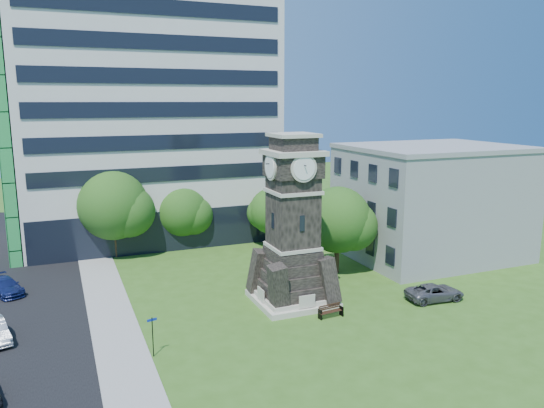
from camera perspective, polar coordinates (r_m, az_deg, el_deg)
name	(u,v)px	position (r m, az deg, el deg)	size (l,w,h in m)	color
ground	(264,318)	(36.56, -0.87, -12.17)	(160.00, 160.00, 0.00)	#325819
sidewalk	(110,312)	(39.13, -17.00, -11.03)	(3.00, 70.00, 0.06)	gray
clock_tower	(293,231)	(37.73, 2.24, -2.97)	(5.40, 5.40, 12.22)	#B8B2A0
office_tall	(145,102)	(57.83, -13.55, 10.57)	(26.20, 15.11, 28.60)	silver
office_low	(431,201)	(51.64, 16.76, 0.31)	(15.20, 12.20, 10.40)	gray
car_street_north	(6,286)	(45.35, -26.74, -7.90)	(1.69, 4.16, 1.21)	#121C4F
car_east_lot	(435,292)	(41.18, 17.10, -9.06)	(2.00, 4.33, 1.20)	#4F4F54
park_bench	(330,311)	(36.74, 6.30, -11.32)	(1.74, 0.46, 0.90)	black
street_sign	(153,332)	(31.72, -12.73, -13.30)	(0.57, 0.06, 2.38)	black
tree_nw	(114,207)	(51.02, -16.60, -0.35)	(7.08, 6.43, 8.15)	#332114
tree_nc	(182,212)	(53.27, -9.68, -0.84)	(5.85, 5.32, 6.39)	#332114
tree_ne	(273,212)	(52.69, 0.13, -0.91)	(5.09, 4.63, 5.95)	#332114
tree_east	(338,222)	(44.84, 7.16, -1.91)	(6.17, 5.61, 7.41)	#332114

